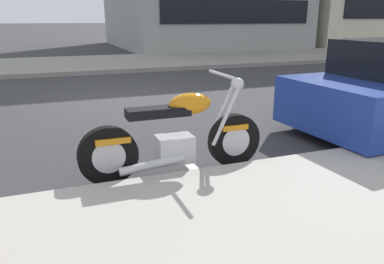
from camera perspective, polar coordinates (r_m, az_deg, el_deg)
name	(u,v)px	position (r m, az deg, el deg)	size (l,w,h in m)	color
ground_plane	(126,102)	(8.09, -9.90, 4.54)	(260.00, 260.00, 0.00)	#333335
sidewalk_far_curb	(348,53)	(19.82, 22.50, 10.91)	(120.00, 5.00, 0.14)	gray
parking_stall_stripe	(183,158)	(4.75, -1.35, -3.92)	(0.12, 2.20, 0.01)	silver
parked_motorcycle	(177,138)	(4.15, -2.32, -0.87)	(2.09, 0.62, 1.11)	black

